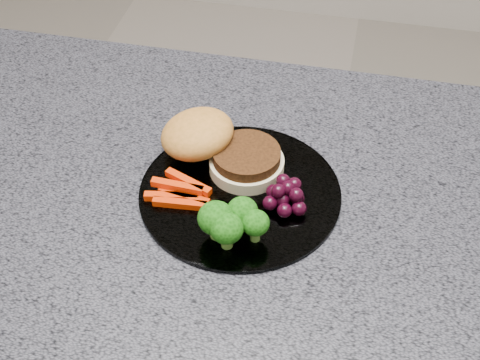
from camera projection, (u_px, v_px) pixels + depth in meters
name	position (u px, v px, depth m)	size (l,w,h in m)	color
countertop	(312.00, 213.00, 0.87)	(1.20, 0.60, 0.04)	#4B4B55
plate	(240.00, 193.00, 0.86)	(0.26, 0.26, 0.01)	white
burger	(215.00, 146.00, 0.89)	(0.19, 0.14, 0.05)	beige
carrot_sticks	(181.00, 192.00, 0.85)	(0.09, 0.06, 0.02)	red
broccoli	(231.00, 221.00, 0.78)	(0.09, 0.07, 0.05)	#568731
grape_bunch	(286.00, 195.00, 0.83)	(0.06, 0.06, 0.03)	black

